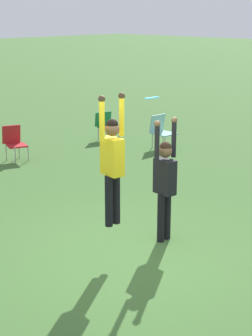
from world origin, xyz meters
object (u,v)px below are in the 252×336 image
object	(u,v)px
person_jumping	(112,158)
camping_chair_1	(14,141)
camping_chair_5	(106,124)
person_defending	(165,178)
camping_chair_4	(161,129)
frisbee	(152,98)

from	to	relation	value
person_jumping	camping_chair_1	bearing A→B (deg)	-13.89
person_jumping	camping_chair_5	xyz separation A→B (m)	(5.72, 6.07, -1.15)
camping_chair_1	camping_chair_5	bearing A→B (deg)	-158.19
person_defending	camping_chair_4	distance (m)	6.66
frisbee	camping_chair_1	bearing A→B (deg)	74.17
camping_chair_1	person_jumping	bearing A→B (deg)	89.25
person_defending	person_jumping	bearing A→B (deg)	-90.00
person_defending	frisbee	bearing A→B (deg)	-70.53
person_defending	camping_chair_1	xyz separation A→B (m)	(1.31, 6.16, -0.58)
frisbee	camping_chair_5	bearing A→B (deg)	50.99
camping_chair_4	person_defending	bearing A→B (deg)	42.95
frisbee	person_jumping	bearing A→B (deg)	158.47
camping_chair_1	camping_chair_4	bearing A→B (deg)	174.89
frisbee	camping_chair_5	distance (m)	8.37
person_jumping	person_defending	world-z (taller)	person_jumping
person_defending	frisbee	distance (m)	1.45
camping_chair_5	camping_chair_1	bearing A→B (deg)	16.98
person_defending	camping_chair_4	size ratio (longest dim) A/B	2.26
person_defending	frisbee	size ratio (longest dim) A/B	9.31
camping_chair_1	camping_chair_5	xyz separation A→B (m)	(3.34, 0.06, -0.06)
frisbee	camping_chair_4	xyz separation A→B (m)	(5.46, 4.46, -1.96)
camping_chair_4	camping_chair_5	size ratio (longest dim) A/B	1.13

